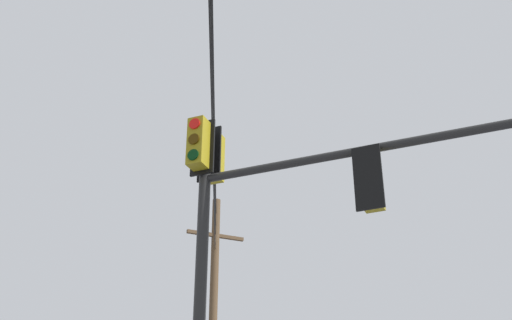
{
  "coord_description": "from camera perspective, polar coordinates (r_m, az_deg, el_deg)",
  "views": [
    {
      "loc": [
        3.89,
        9.56,
        1.42
      ],
      "look_at": [
        -1.36,
        1.66,
        6.2
      ],
      "focal_mm": 44.45,
      "sensor_mm": 36.0,
      "label": 1
    }
  ],
  "objects": [
    {
      "name": "signal_mast_assembly",
      "position": [
        10.2,
        -0.64,
        -5.82
      ],
      "size": [
        3.46,
        4.82,
        7.09
      ],
      "color": "black",
      "rests_on": "ground"
    }
  ]
}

